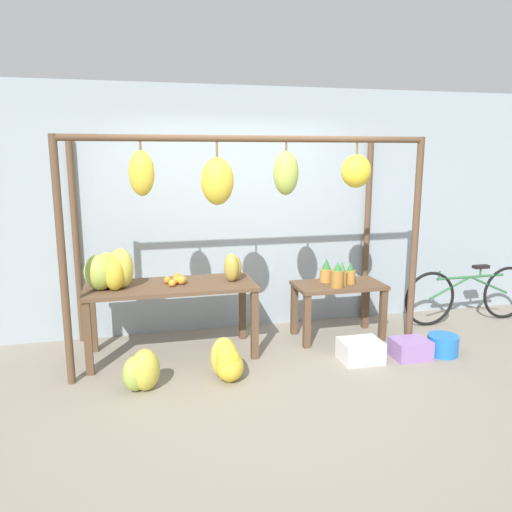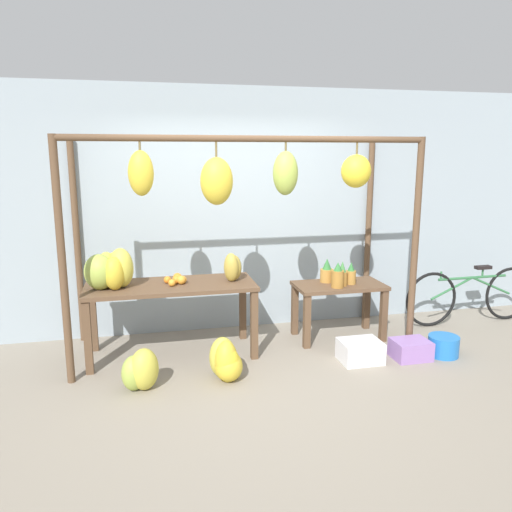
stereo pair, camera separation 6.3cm
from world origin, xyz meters
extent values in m
plane|color=gray|center=(0.00, 0.00, 0.00)|extent=(20.00, 20.00, 0.00)
cube|color=#99A8B2|center=(0.00, 1.59, 1.40)|extent=(8.00, 0.08, 2.80)
cylinder|color=brown|center=(-1.70, 0.41, 1.11)|extent=(0.07, 0.07, 2.22)
cylinder|color=brown|center=(1.70, 0.41, 1.11)|extent=(0.07, 0.07, 2.22)
cylinder|color=brown|center=(-1.70, 1.50, 1.11)|extent=(0.07, 0.07, 2.22)
cylinder|color=brown|center=(1.70, 1.50, 1.11)|extent=(0.07, 0.07, 2.22)
cylinder|color=brown|center=(0.00, 0.41, 2.19)|extent=(3.41, 0.06, 0.06)
cylinder|color=brown|center=(-1.00, 0.41, 2.12)|extent=(0.02, 0.02, 0.07)
ellipsoid|color=gold|center=(-1.00, 0.41, 1.89)|extent=(0.22, 0.20, 0.40)
cylinder|color=brown|center=(-0.33, 0.41, 2.09)|extent=(0.02, 0.02, 0.13)
ellipsoid|color=gold|center=(-0.33, 0.41, 1.81)|extent=(0.30, 0.27, 0.43)
cylinder|color=brown|center=(0.32, 0.41, 2.12)|extent=(0.02, 0.02, 0.08)
ellipsoid|color=#9EB247|center=(0.32, 0.41, 1.88)|extent=(0.24, 0.21, 0.41)
cylinder|color=brown|center=(1.02, 0.41, 2.10)|extent=(0.02, 0.02, 0.11)
ellipsoid|color=yellow|center=(1.02, 0.41, 1.89)|extent=(0.29, 0.26, 0.32)
cube|color=brown|center=(-0.75, 0.85, 0.74)|extent=(1.70, 0.69, 0.04)
cube|color=brown|center=(-1.55, 0.56, 0.36)|extent=(0.07, 0.07, 0.72)
cube|color=brown|center=(0.05, 0.56, 0.36)|extent=(0.07, 0.07, 0.72)
cube|color=brown|center=(-1.55, 1.15, 0.36)|extent=(0.07, 0.07, 0.72)
cube|color=brown|center=(0.05, 1.15, 0.36)|extent=(0.07, 0.07, 0.72)
cube|color=brown|center=(1.11, 0.93, 0.61)|extent=(0.99, 0.53, 0.04)
cube|color=brown|center=(0.66, 0.71, 0.29)|extent=(0.07, 0.07, 0.59)
cube|color=brown|center=(1.55, 0.71, 0.29)|extent=(0.07, 0.07, 0.59)
cube|color=brown|center=(0.66, 1.15, 0.29)|extent=(0.07, 0.07, 0.59)
cube|color=brown|center=(1.55, 1.15, 0.29)|extent=(0.07, 0.07, 0.59)
ellipsoid|color=gold|center=(-1.23, 0.83, 0.95)|extent=(0.34, 0.34, 0.39)
ellipsoid|color=yellow|center=(-1.26, 0.89, 0.93)|extent=(0.39, 0.37, 0.35)
ellipsoid|color=gold|center=(-1.37, 0.87, 0.93)|extent=(0.24, 0.26, 0.36)
ellipsoid|color=#9EB247|center=(-1.43, 0.80, 0.93)|extent=(0.39, 0.37, 0.35)
ellipsoid|color=gold|center=(-1.29, 0.75, 0.92)|extent=(0.28, 0.28, 0.33)
sphere|color=orange|center=(-0.78, 0.89, 0.79)|extent=(0.07, 0.07, 0.07)
sphere|color=orange|center=(-0.68, 0.94, 0.80)|extent=(0.09, 0.09, 0.09)
sphere|color=orange|center=(-0.63, 0.85, 0.80)|extent=(0.08, 0.08, 0.08)
sphere|color=orange|center=(-0.65, 0.82, 0.80)|extent=(0.09, 0.09, 0.09)
sphere|color=orange|center=(-0.75, 0.76, 0.79)|extent=(0.07, 0.07, 0.07)
sphere|color=orange|center=(-0.69, 0.86, 0.80)|extent=(0.09, 0.09, 0.09)
sphere|color=orange|center=(-0.69, 0.87, 0.79)|extent=(0.07, 0.07, 0.07)
cylinder|color=#B27F38|center=(1.07, 0.90, 0.70)|extent=(0.14, 0.14, 0.15)
cone|color=#428442|center=(1.07, 0.90, 0.82)|extent=(0.10, 0.10, 0.08)
cylinder|color=#B27F38|center=(1.00, 1.05, 0.70)|extent=(0.15, 0.15, 0.15)
cone|color=#337538|center=(1.00, 1.05, 0.84)|extent=(0.10, 0.10, 0.12)
cylinder|color=#B27F38|center=(1.23, 0.90, 0.70)|extent=(0.11, 0.11, 0.15)
cone|color=#337538|center=(1.23, 0.90, 0.83)|extent=(0.08, 0.08, 0.10)
cylinder|color=#A3702D|center=(1.03, 0.79, 0.72)|extent=(0.13, 0.13, 0.19)
cone|color=#337538|center=(1.03, 0.79, 0.86)|extent=(0.09, 0.09, 0.09)
cylinder|color=#A3702D|center=(1.11, 0.86, 0.71)|extent=(0.11, 0.11, 0.15)
cone|color=#428442|center=(1.11, 0.86, 0.84)|extent=(0.08, 0.08, 0.12)
ellipsoid|color=gold|center=(-1.05, 0.11, 0.19)|extent=(0.36, 0.36, 0.38)
ellipsoid|color=#9EB247|center=(-1.14, 0.12, 0.16)|extent=(0.29, 0.30, 0.32)
ellipsoid|color=gold|center=(-0.29, 0.12, 0.14)|extent=(0.28, 0.31, 0.28)
ellipsoid|color=gold|center=(-0.33, 0.20, 0.20)|extent=(0.27, 0.24, 0.39)
ellipsoid|color=gold|center=(-0.31, 0.11, 0.19)|extent=(0.28, 0.29, 0.39)
ellipsoid|color=yellow|center=(-0.30, 0.09, 0.17)|extent=(0.26, 0.25, 0.34)
cube|color=silver|center=(1.07, 0.25, 0.11)|extent=(0.41, 0.33, 0.22)
cylinder|color=blue|center=(1.98, 0.19, 0.10)|extent=(0.31, 0.31, 0.21)
torus|color=black|center=(3.44, 1.05, 0.34)|extent=(0.67, 0.05, 0.67)
torus|color=black|center=(2.34, 1.03, 0.34)|extent=(0.67, 0.05, 0.67)
cylinder|color=#337042|center=(2.89, 1.04, 0.57)|extent=(0.93, 0.05, 0.03)
cylinder|color=#337042|center=(3.16, 1.05, 0.46)|extent=(0.56, 0.04, 0.26)
cylinder|color=#337042|center=(2.61, 1.04, 0.46)|extent=(0.56, 0.04, 0.26)
cylinder|color=#337042|center=(3.03, 1.04, 0.62)|extent=(0.02, 0.02, 0.10)
cube|color=black|center=(3.03, 1.04, 0.69)|extent=(0.20, 0.08, 0.04)
cylinder|color=#337042|center=(2.45, 1.03, 0.62)|extent=(0.02, 0.02, 0.10)
ellipsoid|color=#B2993D|center=(-0.10, 0.86, 0.89)|extent=(0.21, 0.20, 0.27)
ellipsoid|color=#B2993D|center=(-0.13, 0.82, 0.91)|extent=(0.21, 0.21, 0.30)
cube|color=#9970B7|center=(1.61, 0.20, 0.10)|extent=(0.37, 0.29, 0.19)
camera|label=1|loc=(-1.07, -4.10, 2.05)|focal=35.00mm
camera|label=2|loc=(-1.01, -4.11, 2.05)|focal=35.00mm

